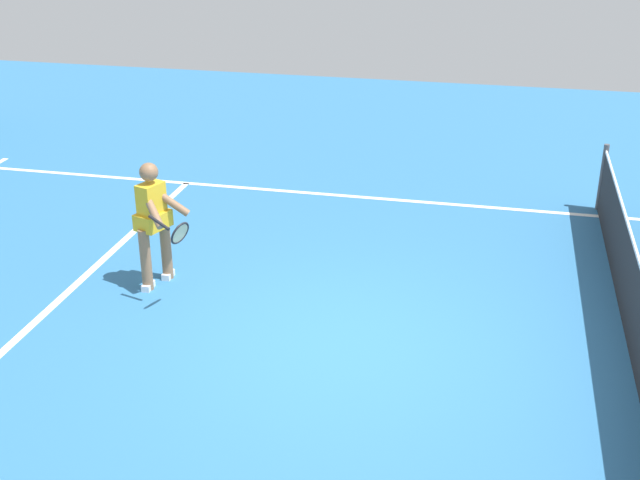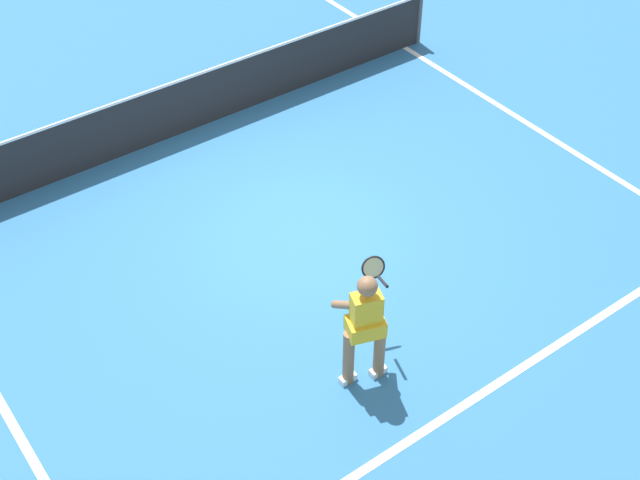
# 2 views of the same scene
# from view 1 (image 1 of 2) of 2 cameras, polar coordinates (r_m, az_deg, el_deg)

# --- Properties ---
(ground_plane) EXTENTS (24.81, 24.81, 0.00)m
(ground_plane) POSITION_cam_1_polar(r_m,az_deg,el_deg) (8.87, 1.65, -7.18)
(ground_plane) COLOR teal
(service_line_marking) EXTENTS (8.70, 0.10, 0.01)m
(service_line_marking) POSITION_cam_1_polar(r_m,az_deg,el_deg) (10.03, -18.22, -4.55)
(service_line_marking) COLOR white
(service_line_marking) RESTS_ON ground
(sideline_left_marking) EXTENTS (0.10, 17.08, 0.01)m
(sideline_left_marking) POSITION_cam_1_polar(r_m,az_deg,el_deg) (12.75, 5.46, 2.77)
(sideline_left_marking) COLOR white
(sideline_left_marking) RESTS_ON ground
(tennis_player) EXTENTS (0.98, 0.87, 1.55)m
(tennis_player) POSITION_cam_1_polar(r_m,az_deg,el_deg) (9.93, -11.38, 1.36)
(tennis_player) COLOR #8C6647
(tennis_player) RESTS_ON ground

